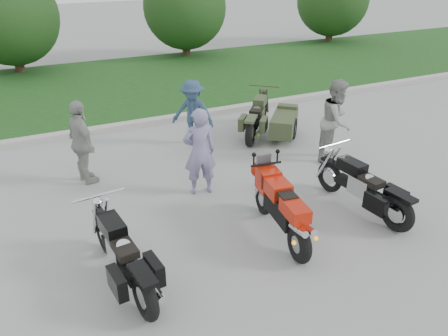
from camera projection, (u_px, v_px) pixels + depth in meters
name	position (u px, v px, depth m)	size (l,w,h in m)	color
ground	(253.00, 236.00, 7.51)	(80.00, 80.00, 0.00)	gray
curb	(150.00, 122.00, 12.33)	(60.00, 0.30, 0.15)	#A5A29B
grass_strip	(116.00, 85.00, 15.68)	(60.00, 8.00, 0.14)	#28591E
tree_mid_left	(9.00, 17.00, 16.28)	(3.60, 3.60, 4.00)	#3F2B1C
tree_mid_right	(185.00, 7.00, 18.98)	(3.60, 3.60, 4.00)	#3F2B1C
sportbike_red	(282.00, 207.00, 7.26)	(0.54, 2.10, 1.00)	black
cruiser_left	(125.00, 259.00, 6.23)	(0.54, 2.34, 0.90)	black
cruiser_right	(366.00, 190.00, 8.04)	(0.52, 2.31, 0.89)	black
cruiser_sidecar	(273.00, 121.00, 11.34)	(1.99, 2.19, 0.92)	black
person_stripe	(200.00, 152.00, 8.50)	(0.65, 0.43, 1.79)	gray
person_grey	(336.00, 121.00, 9.91)	(0.92, 0.72, 1.90)	gray
person_denim	(193.00, 113.00, 10.74)	(1.07, 0.61, 1.65)	navy
person_back	(82.00, 143.00, 8.89)	(1.05, 0.44, 1.79)	gray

